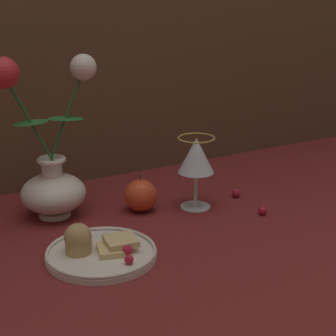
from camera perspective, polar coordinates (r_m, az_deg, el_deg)
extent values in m
plane|color=maroon|center=(1.09, -3.12, -5.58)|extent=(2.40, 2.40, 0.00)
cylinder|color=silver|center=(1.14, -11.42, -4.53)|extent=(0.06, 0.06, 0.01)
ellipsoid|color=silver|center=(1.12, -11.55, -2.52)|extent=(0.13, 0.13, 0.08)
cylinder|color=silver|center=(1.11, -11.71, -0.22)|extent=(0.04, 0.04, 0.04)
torus|color=silver|center=(1.10, -11.78, 0.81)|extent=(0.06, 0.06, 0.01)
cylinder|color=#23662D|center=(1.06, -13.99, 4.90)|extent=(0.08, 0.02, 0.18)
ellipsoid|color=#23662D|center=(1.06, -13.76, 4.48)|extent=(0.08, 0.06, 0.00)
sphere|color=red|center=(1.03, -16.39, 9.27)|extent=(0.06, 0.06, 0.06)
cylinder|color=#23662D|center=(1.09, -10.21, 5.42)|extent=(0.08, 0.01, 0.17)
ellipsoid|color=#23662D|center=(1.09, -10.37, 4.96)|extent=(0.08, 0.07, 0.00)
sphere|color=silver|center=(1.09, -8.60, 10.08)|extent=(0.05, 0.05, 0.05)
cylinder|color=silver|center=(0.96, -6.78, -8.76)|extent=(0.19, 0.19, 0.01)
torus|color=silver|center=(0.96, -6.80, -8.33)|extent=(0.19, 0.19, 0.01)
cylinder|color=tan|center=(0.96, -9.09, -7.69)|extent=(0.04, 0.04, 0.03)
sphere|color=tan|center=(0.95, -9.14, -6.92)|extent=(0.05, 0.05, 0.05)
cube|color=#DBBC7A|center=(0.96, -5.54, -8.22)|extent=(0.06, 0.06, 0.01)
cube|color=#DBBC7A|center=(0.96, -4.82, -7.38)|extent=(0.06, 0.06, 0.01)
sphere|color=#AD192D|center=(0.91, -3.98, -9.27)|extent=(0.02, 0.02, 0.02)
sphere|color=#AD192D|center=(0.94, -4.15, -8.38)|extent=(0.02, 0.02, 0.02)
sphere|color=#AD192D|center=(0.97, -4.25, -7.64)|extent=(0.02, 0.02, 0.02)
cylinder|color=silver|center=(1.16, 2.79, -3.88)|extent=(0.06, 0.06, 0.00)
cylinder|color=silver|center=(1.15, 2.82, -2.12)|extent=(0.01, 0.01, 0.07)
cone|color=silver|center=(1.12, 2.88, 1.31)|extent=(0.07, 0.07, 0.07)
cone|color=gold|center=(1.13, 2.87, 0.79)|extent=(0.06, 0.06, 0.05)
torus|color=gold|center=(1.11, 2.91, 3.07)|extent=(0.07, 0.07, 0.00)
sphere|color=#D14223|center=(1.13, -2.79, -2.79)|extent=(0.07, 0.07, 0.07)
cylinder|color=#4C3319|center=(1.12, -2.82, -0.92)|extent=(0.00, 0.00, 0.01)
sphere|color=#AD192D|center=(1.13, 9.60, -4.30)|extent=(0.02, 0.02, 0.02)
sphere|color=#AD192D|center=(1.22, 6.95, -2.55)|extent=(0.02, 0.02, 0.02)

